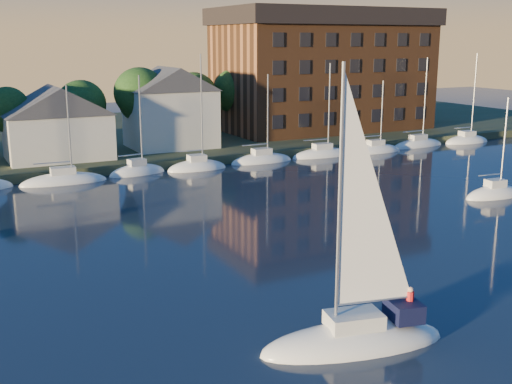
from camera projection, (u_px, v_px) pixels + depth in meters
shoreline_land at (79, 141)px, 90.54m from camera, size 160.00×50.00×2.00m
wooden_dock at (125, 170)px, 70.63m from camera, size 120.00×3.00×1.00m
clubhouse_centre at (57, 122)px, 71.11m from camera, size 11.55×8.40×8.08m
clubhouse_east at (170, 106)px, 78.84m from camera, size 10.50×8.40×9.80m
condo_block at (323, 69)px, 94.64m from camera, size 31.00×17.00×17.40m
tree_line at (113, 96)px, 79.37m from camera, size 93.40×5.40×8.90m
moored_fleet at (168, 171)px, 69.78m from camera, size 95.50×2.40×12.05m
hero_sailboat at (356, 333)px, 30.06m from camera, size 9.54×4.73×14.23m
drifting_sailboat_right at (494, 196)px, 58.53m from camera, size 6.35×2.66×10.14m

